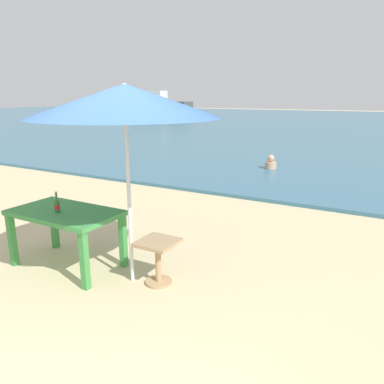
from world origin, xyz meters
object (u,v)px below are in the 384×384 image
at_px(side_table_wood, 158,256).
at_px(boat_fishing_trawler, 160,106).
at_px(beer_bottle_amber, 57,205).
at_px(swimmer_person, 271,163).
at_px(patio_umbrella, 125,101).
at_px(picnic_table_green, 66,219).

height_order(side_table_wood, boat_fishing_trawler, boat_fishing_trawler).
bearing_deg(side_table_wood, beer_bottle_amber, -168.07).
xyz_separation_m(beer_bottle_amber, swimmer_person, (0.37, 7.54, -0.61)).
bearing_deg(patio_umbrella, picnic_table_green, -175.20).
relative_size(patio_umbrella, swimmer_person, 5.61).
xyz_separation_m(picnic_table_green, beer_bottle_amber, (-0.02, -0.09, 0.20)).
xyz_separation_m(picnic_table_green, swimmer_person, (0.35, 7.45, -0.41)).
height_order(beer_bottle_amber, swimmer_person, beer_bottle_amber).
distance_m(patio_umbrella, side_table_wood, 1.79).
height_order(patio_umbrella, swimmer_person, patio_umbrella).
bearing_deg(beer_bottle_amber, swimmer_person, 87.19).
xyz_separation_m(picnic_table_green, side_table_wood, (1.29, 0.18, -0.30)).
bearing_deg(swimmer_person, beer_bottle_amber, -92.81).
height_order(picnic_table_green, patio_umbrella, patio_umbrella).
relative_size(picnic_table_green, patio_umbrella, 0.61).
distance_m(patio_umbrella, boat_fishing_trawler, 38.23).
bearing_deg(beer_bottle_amber, picnic_table_green, 77.26).
relative_size(beer_bottle_amber, swimmer_person, 0.65).
height_order(swimmer_person, boat_fishing_trawler, boat_fishing_trawler).
relative_size(picnic_table_green, boat_fishing_trawler, 0.19).
bearing_deg(picnic_table_green, boat_fishing_trawler, 122.29).
relative_size(patio_umbrella, side_table_wood, 4.26).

